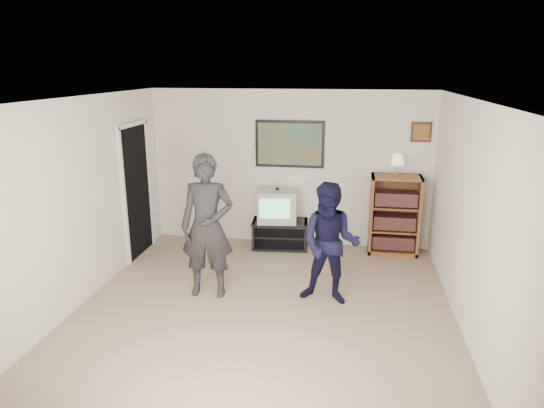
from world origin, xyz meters
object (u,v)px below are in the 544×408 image
(crt_television, at_px, (277,205))
(person_short, at_px, (330,244))
(media_stand, at_px, (280,234))
(bookshelf, at_px, (394,215))
(person_tall, at_px, (207,226))

(crt_television, xyz_separation_m, person_short, (0.92, -1.79, 0.06))
(crt_television, bearing_deg, person_short, -69.32)
(media_stand, distance_m, person_short, 2.06)
(crt_television, height_order, person_short, person_short)
(media_stand, bearing_deg, bookshelf, -3.00)
(person_tall, bearing_deg, media_stand, 65.44)
(crt_television, relative_size, person_short, 0.40)
(media_stand, distance_m, crt_television, 0.48)
(crt_television, relative_size, person_tall, 0.33)
(crt_television, distance_m, person_tall, 1.92)
(crt_television, bearing_deg, person_tall, -115.23)
(crt_television, distance_m, person_short, 2.01)
(person_short, bearing_deg, media_stand, 123.94)
(bookshelf, distance_m, person_short, 2.06)
(crt_television, bearing_deg, bookshelf, -4.99)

